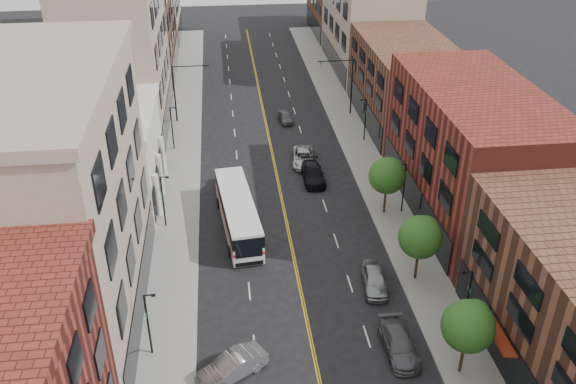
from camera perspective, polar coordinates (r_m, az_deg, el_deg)
name	(u,v)px	position (r m, az deg, el deg)	size (l,w,h in m)	color
sidewalk_left	(182,169)	(66.06, -9.93, 2.09)	(4.00, 110.00, 0.15)	gray
sidewalk_right	(365,160)	(67.63, 7.22, 3.01)	(4.00, 110.00, 0.15)	gray
bldg_l_tanoffice	(53,210)	(43.91, -21.13, -1.55)	(10.00, 22.00, 18.00)	gray
bldg_l_white	(104,157)	(61.68, -16.88, 3.18)	(10.00, 14.00, 8.00)	silver
bldg_l_far_a	(118,53)	(75.52, -15.59, 12.39)	(10.00, 20.00, 18.00)	gray
bldg_l_far_b	(137,22)	(95.02, -13.95, 15.15)	(10.00, 20.00, 15.00)	brown
bldg_r_mid	(472,152)	(57.85, 16.81, 3.59)	(10.00, 22.00, 12.00)	maroon
bldg_r_far_a	(406,83)	(76.35, 10.96, 9.95)	(10.00, 20.00, 10.00)	brown
bldg_r_far_b	(368,22)	(95.12, 7.46, 15.46)	(10.00, 22.00, 14.00)	gray
bldg_r_far_c	(342,2)	(114.44, 5.05, 17.28)	(10.00, 18.00, 11.00)	brown
tree_r_1	(469,324)	(40.83, 16.59, -11.78)	(3.40, 3.40, 5.59)	black
tree_r_2	(421,236)	(48.14, 12.35, -4.01)	(3.40, 3.40, 5.59)	black
tree_r_3	(388,174)	(56.28, 9.34, 1.63)	(3.40, 3.40, 5.59)	black
lamp_l_1	(148,321)	(42.18, -12.94, -11.69)	(0.81, 0.55, 5.05)	black
lamp_l_2	(163,199)	(55.15, -11.58, -0.62)	(0.81, 0.55, 5.05)	black
lamp_l_3	(172,126)	(69.39, -10.77, 6.08)	(0.81, 0.55, 5.05)	black
lamp_r_1	(467,297)	(44.82, 16.44, -9.37)	(0.81, 0.55, 5.05)	black
lamp_r_2	(404,185)	(57.20, 10.77, 0.65)	(0.81, 0.55, 5.05)	black
lamp_r_3	(365,117)	(71.03, 7.22, 6.96)	(0.81, 0.55, 5.05)	black
signal_mast_left	(180,87)	(76.14, -10.08, 9.69)	(4.49, 0.18, 7.20)	black
signal_mast_right	(346,80)	(77.54, 5.47, 10.39)	(4.49, 0.18, 7.20)	black
city_bus	(238,211)	(54.56, -4.70, -1.83)	(3.90, 12.36, 3.13)	silver
car_angle_b	(232,366)	(41.46, -5.24, -15.94)	(1.67, 4.80, 1.58)	#A7A9AF
car_parked_mid	(399,344)	(43.51, 10.35, -13.80)	(2.03, 5.00, 1.45)	#505055
car_parked_far	(375,280)	(48.56, 8.12, -8.11)	(1.82, 4.53, 1.54)	gray
car_lane_behind	(228,184)	(61.18, -5.64, 0.77)	(1.64, 4.69, 1.55)	#535257
car_lane_a	(313,174)	(62.78, 2.35, 1.71)	(2.14, 5.27, 1.53)	black
car_lane_b	(303,157)	(66.26, 1.45, 3.28)	(2.36, 5.12, 1.42)	#BABDC2
car_lane_c	(285,117)	(76.51, -0.25, 7.03)	(1.50, 3.72, 1.27)	#55565B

